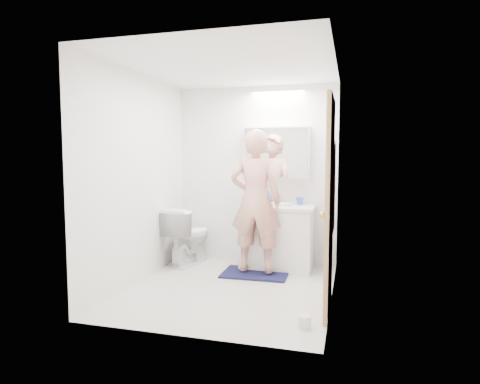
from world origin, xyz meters
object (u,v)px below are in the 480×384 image
(toilet, at_px, (188,235))
(soap_bottle_b, at_px, (269,197))
(toilet_paper_roll, at_px, (304,321))
(medicine_cabinet, at_px, (276,153))
(toothbrush_cup, at_px, (300,201))
(person, at_px, (256,201))
(vanity_cabinet, at_px, (277,238))
(soap_bottle_a, at_px, (256,195))

(toilet, bearing_deg, soap_bottle_b, -154.11)
(soap_bottle_b, height_order, toilet_paper_roll, soap_bottle_b)
(medicine_cabinet, xyz_separation_m, toothbrush_cup, (0.32, -0.05, -0.63))
(person, relative_size, toothbrush_cup, 16.58)
(person, distance_m, soap_bottle_b, 0.55)
(vanity_cabinet, height_order, toilet_paper_roll, vanity_cabinet)
(soap_bottle_a, bearing_deg, vanity_cabinet, -24.87)
(soap_bottle_a, xyz_separation_m, toothbrush_cup, (0.59, 0.01, -0.07))
(medicine_cabinet, xyz_separation_m, soap_bottle_a, (-0.27, -0.06, -0.56))
(soap_bottle_a, height_order, soap_bottle_b, soap_bottle_a)
(medicine_cabinet, height_order, toilet_paper_roll, medicine_cabinet)
(soap_bottle_b, height_order, toothbrush_cup, soap_bottle_b)
(medicine_cabinet, xyz_separation_m, toilet_paper_roll, (0.61, -1.98, -1.45))
(soap_bottle_b, distance_m, toothbrush_cup, 0.42)
(toilet, bearing_deg, medicine_cabinet, -154.00)
(soap_bottle_b, bearing_deg, toothbrush_cup, -2.72)
(medicine_cabinet, xyz_separation_m, person, (-0.15, -0.58, -0.59))
(soap_bottle_a, bearing_deg, toilet, -163.21)
(person, bearing_deg, soap_bottle_b, -96.51)
(vanity_cabinet, height_order, toilet, vanity_cabinet)
(toilet, relative_size, soap_bottle_a, 3.25)
(soap_bottle_b, bearing_deg, medicine_cabinet, 17.03)
(medicine_cabinet, height_order, soap_bottle_a, medicine_cabinet)
(toilet, xyz_separation_m, person, (1.00, -0.26, 0.52))
(vanity_cabinet, distance_m, toilet_paper_roll, 1.89)
(vanity_cabinet, height_order, toothbrush_cup, toothbrush_cup)
(toilet, xyz_separation_m, toothbrush_cup, (1.47, 0.28, 0.48))
(vanity_cabinet, bearing_deg, soap_bottle_a, 155.13)
(toilet, distance_m, soap_bottle_a, 1.07)
(toothbrush_cup, bearing_deg, soap_bottle_b, 177.28)
(vanity_cabinet, height_order, soap_bottle_a, soap_bottle_a)
(person, bearing_deg, vanity_cabinet, -120.11)
(vanity_cabinet, xyz_separation_m, toilet_paper_roll, (0.56, -1.77, -0.34))
(person, bearing_deg, soap_bottle_a, -78.33)
(person, bearing_deg, toothbrush_cup, -132.92)
(toothbrush_cup, bearing_deg, soap_bottle_a, -179.03)
(medicine_cabinet, bearing_deg, vanity_cabinet, -75.18)
(soap_bottle_b, bearing_deg, toilet_paper_roll, -70.02)
(medicine_cabinet, bearing_deg, soap_bottle_a, -167.38)
(toilet, height_order, soap_bottle_b, soap_bottle_b)
(vanity_cabinet, bearing_deg, soap_bottle_b, 130.46)
(person, distance_m, soap_bottle_a, 0.53)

